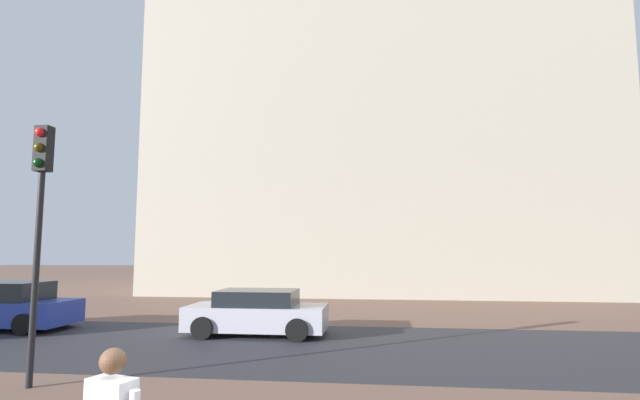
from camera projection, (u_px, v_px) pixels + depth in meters
ground_plane at (330, 342)px, 13.04m from camera, size 120.00×120.00×0.00m
street_asphalt_strip at (328, 347)px, 12.46m from camera, size 120.00×6.78×0.00m
landmark_building at (375, 128)px, 31.78m from camera, size 26.82×13.58×37.88m
car_silver at (257, 313)px, 14.27m from camera, size 4.17×2.06×1.34m
car_blue at (4, 307)px, 15.28m from camera, size 4.45×2.09×1.51m
traffic_light_pole at (40, 203)px, 9.11m from camera, size 0.28×0.34×4.98m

